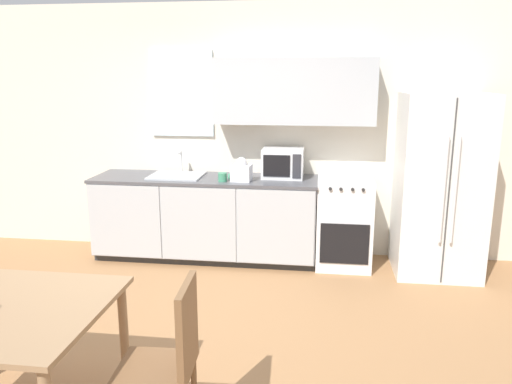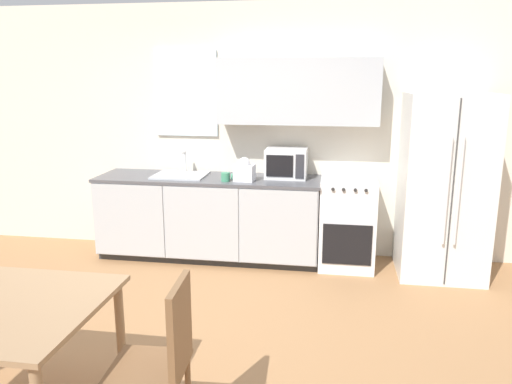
% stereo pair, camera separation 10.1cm
% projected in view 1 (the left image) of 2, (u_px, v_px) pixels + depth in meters
% --- Properties ---
extents(ground_plane, '(12.00, 12.00, 0.00)m').
position_uv_depth(ground_plane, '(184.00, 342.00, 3.74)').
color(ground_plane, '#9E7047').
extents(wall_back, '(12.00, 0.38, 2.70)m').
position_uv_depth(wall_back, '(241.00, 125.00, 5.42)').
color(wall_back, beige).
rests_on(wall_back, ground_plane).
extents(kitchen_counter, '(2.38, 0.67, 0.90)m').
position_uv_depth(kitchen_counter, '(206.00, 218.00, 5.38)').
color(kitchen_counter, '#333333').
rests_on(kitchen_counter, ground_plane).
extents(oven_range, '(0.56, 0.65, 0.93)m').
position_uv_depth(oven_range, '(344.00, 221.00, 5.19)').
color(oven_range, white).
rests_on(oven_range, ground_plane).
extents(refrigerator, '(0.81, 0.80, 1.79)m').
position_uv_depth(refrigerator, '(439.00, 185.00, 4.91)').
color(refrigerator, silver).
rests_on(refrigerator, ground_plane).
extents(kitchen_sink, '(0.55, 0.46, 0.25)m').
position_uv_depth(kitchen_sink, '(177.00, 175.00, 5.32)').
color(kitchen_sink, '#B7BABC').
rests_on(kitchen_sink, kitchen_counter).
extents(microwave, '(0.43, 0.36, 0.31)m').
position_uv_depth(microwave, '(283.00, 163.00, 5.24)').
color(microwave, silver).
rests_on(microwave, kitchen_counter).
extents(coffee_mug, '(0.12, 0.09, 0.09)m').
position_uv_depth(coffee_mug, '(223.00, 177.00, 5.06)').
color(coffee_mug, '#3F8C66').
rests_on(coffee_mug, kitchen_counter).
extents(grocery_bag_0, '(0.21, 0.19, 0.25)m').
position_uv_depth(grocery_bag_0, '(241.00, 171.00, 5.07)').
color(grocery_bag_0, white).
rests_on(grocery_bag_0, kitchen_counter).
extents(dining_table, '(1.09, 0.98, 0.75)m').
position_uv_depth(dining_table, '(3.00, 324.00, 2.67)').
color(dining_table, '#997551').
rests_on(dining_table, ground_plane).
extents(dining_chair_side, '(0.42, 0.42, 0.93)m').
position_uv_depth(dining_chair_side, '(172.00, 354.00, 2.60)').
color(dining_chair_side, brown).
rests_on(dining_chair_side, ground_plane).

